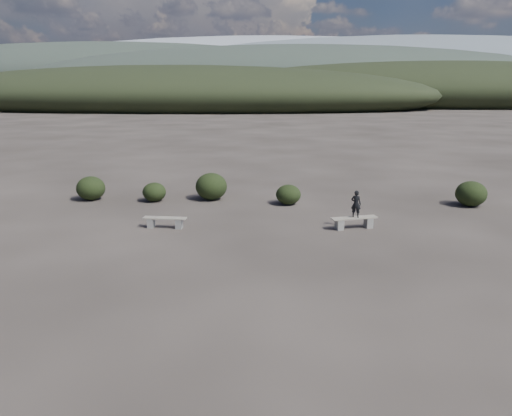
{
  "coord_description": "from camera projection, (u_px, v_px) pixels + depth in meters",
  "views": [
    {
      "loc": [
        0.59,
        -12.92,
        5.25
      ],
      "look_at": [
        -0.61,
        3.5,
        1.1
      ],
      "focal_mm": 35.0,
      "sensor_mm": 36.0,
      "label": 1
    }
  ],
  "objects": [
    {
      "name": "shrub_f",
      "position": [
        91.0,
        188.0,
        22.85
      ],
      "size": [
        1.29,
        1.29,
        1.09
      ],
      "primitive_type": "ellipsoid",
      "color": "black",
      "rests_on": "ground"
    },
    {
      "name": "mountain_ridges",
      "position": [
        282.0,
        74.0,
        339.58
      ],
      "size": [
        500.0,
        400.0,
        56.0
      ],
      "color": "black",
      "rests_on": "ground"
    },
    {
      "name": "shrub_c",
      "position": [
        288.0,
        195.0,
        22.03
      ],
      "size": [
        1.11,
        1.11,
        0.88
      ],
      "primitive_type": "ellipsoid",
      "color": "black",
      "rests_on": "ground"
    },
    {
      "name": "shrub_a",
      "position": [
        154.0,
        192.0,
        22.6
      ],
      "size": [
        1.05,
        1.05,
        0.86
      ],
      "primitive_type": "ellipsoid",
      "color": "black",
      "rests_on": "ground"
    },
    {
      "name": "shrub_e",
      "position": [
        471.0,
        194.0,
        21.7
      ],
      "size": [
        1.32,
        1.32,
        1.1
      ],
      "primitive_type": "ellipsoid",
      "color": "black",
      "rests_on": "ground"
    },
    {
      "name": "ground",
      "position": [
        269.0,
        278.0,
        13.82
      ],
      "size": [
        1200.0,
        1200.0,
        0.0
      ],
      "primitive_type": "plane",
      "color": "#2C2622",
      "rests_on": "ground"
    },
    {
      "name": "bench_left",
      "position": [
        165.0,
        222.0,
        18.49
      ],
      "size": [
        1.62,
        0.4,
        0.4
      ],
      "rotation": [
        0.0,
        0.0,
        -0.04
      ],
      "color": "slate",
      "rests_on": "ground"
    },
    {
      "name": "seated_person",
      "position": [
        356.0,
        204.0,
        18.24
      ],
      "size": [
        0.43,
        0.35,
        1.01
      ],
      "primitive_type": "imported",
      "rotation": [
        0.0,
        0.0,
        2.81
      ],
      "color": "black",
      "rests_on": "bench_right"
    },
    {
      "name": "bench_right",
      "position": [
        354.0,
        222.0,
        18.4
      ],
      "size": [
        1.77,
        0.88,
        0.43
      ],
      "rotation": [
        0.0,
        0.0,
        0.31
      ],
      "color": "slate",
      "rests_on": "ground"
    },
    {
      "name": "shrub_b",
      "position": [
        211.0,
        186.0,
        22.89
      ],
      "size": [
        1.45,
        1.45,
        1.24
      ],
      "primitive_type": "ellipsoid",
      "color": "black",
      "rests_on": "ground"
    }
  ]
}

